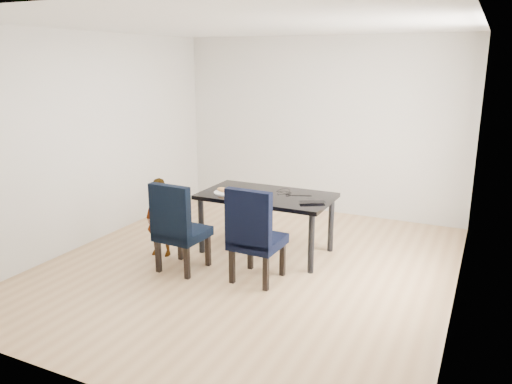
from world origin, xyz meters
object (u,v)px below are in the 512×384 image
at_px(chair_right, 258,233).
at_px(child, 160,218).
at_px(laptop, 312,201).
at_px(dining_table, 266,223).
at_px(plate, 224,192).
at_px(chair_left, 182,226).

xyz_separation_m(chair_right, child, (-1.38, 0.13, -0.05)).
bearing_deg(child, chair_right, -18.02).
height_order(chair_right, laptop, chair_right).
bearing_deg(dining_table, plate, -160.96).
height_order(chair_left, child, chair_left).
bearing_deg(dining_table, laptop, -8.65).
relative_size(dining_table, chair_left, 1.53).
xyz_separation_m(dining_table, plate, (-0.50, -0.17, 0.38)).
relative_size(chair_left, chair_right, 0.98).
distance_m(dining_table, child, 1.31).
xyz_separation_m(chair_left, chair_right, (0.89, 0.11, 0.01)).
height_order(chair_right, plate, chair_right).
xyz_separation_m(chair_right, plate, (-0.75, 0.61, 0.22)).
xyz_separation_m(chair_left, plate, (0.14, 0.72, 0.23)).
bearing_deg(plate, chair_right, -38.96).
xyz_separation_m(chair_right, laptop, (0.36, 0.69, 0.23)).
distance_m(chair_left, chair_right, 0.90).
xyz_separation_m(dining_table, chair_left, (-0.64, -0.89, 0.15)).
distance_m(dining_table, chair_right, 0.83).
bearing_deg(chair_right, child, 176.19).
relative_size(chair_right, laptop, 3.60).
relative_size(dining_table, laptop, 5.41).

